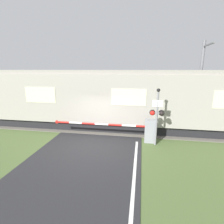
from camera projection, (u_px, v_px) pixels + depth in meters
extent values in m
plane|color=#4C6033|center=(92.00, 147.00, 9.18)|extent=(80.00, 80.00, 0.00)
cube|color=#666056|center=(105.00, 127.00, 12.32)|extent=(36.00, 3.20, 0.03)
cube|color=#595451|center=(103.00, 129.00, 11.61)|extent=(36.00, 0.08, 0.10)
cube|color=#595451|center=(107.00, 123.00, 12.99)|extent=(36.00, 0.08, 0.10)
cube|color=black|center=(129.00, 124.00, 11.97)|extent=(18.75, 2.30, 0.60)
cube|color=#9E998E|center=(130.00, 98.00, 11.53)|extent=(20.38, 2.70, 3.08)
cube|color=gray|center=(131.00, 72.00, 11.13)|extent=(19.97, 2.49, 0.24)
cube|color=beige|center=(129.00, 97.00, 10.17)|extent=(2.04, 0.02, 0.98)
cube|color=beige|center=(40.00, 95.00, 11.08)|extent=(2.04, 0.02, 0.98)
cube|color=gray|center=(150.00, 131.00, 9.63)|extent=(0.60, 0.44, 1.30)
cylinder|color=gray|center=(150.00, 127.00, 9.57)|extent=(0.16, 0.16, 0.18)
cylinder|color=red|center=(143.00, 126.00, 9.63)|extent=(0.78, 0.11, 0.11)
cylinder|color=white|center=(129.00, 126.00, 9.76)|extent=(0.78, 0.11, 0.11)
cylinder|color=red|center=(115.00, 125.00, 9.89)|extent=(0.78, 0.11, 0.11)
cylinder|color=white|center=(102.00, 124.00, 10.02)|extent=(0.78, 0.11, 0.11)
cylinder|color=red|center=(88.00, 124.00, 10.14)|extent=(0.78, 0.11, 0.11)
cylinder|color=white|center=(76.00, 123.00, 10.27)|extent=(0.78, 0.11, 0.11)
cylinder|color=red|center=(63.00, 122.00, 10.40)|extent=(0.78, 0.11, 0.11)
cylinder|color=red|center=(57.00, 122.00, 10.46)|extent=(0.20, 0.02, 0.20)
cylinder|color=gray|center=(157.00, 119.00, 9.10)|extent=(0.11, 0.11, 2.84)
cube|color=gray|center=(157.00, 113.00, 9.02)|extent=(0.58, 0.07, 0.07)
sphere|color=red|center=(152.00, 113.00, 9.01)|extent=(0.24, 0.24, 0.24)
sphere|color=black|center=(162.00, 113.00, 8.93)|extent=(0.24, 0.24, 0.24)
cylinder|color=black|center=(152.00, 113.00, 9.12)|extent=(0.30, 0.06, 0.30)
cylinder|color=black|center=(161.00, 113.00, 9.04)|extent=(0.30, 0.06, 0.30)
cube|color=white|center=(158.00, 103.00, 8.86)|extent=(0.52, 0.02, 0.34)
sphere|color=black|center=(158.00, 90.00, 8.74)|extent=(0.18, 0.18, 0.18)
cylinder|color=slate|center=(199.00, 84.00, 12.48)|extent=(0.20, 0.20, 5.88)
cube|color=slate|center=(209.00, 45.00, 11.02)|extent=(0.10, 1.80, 0.08)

